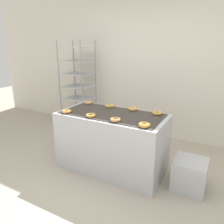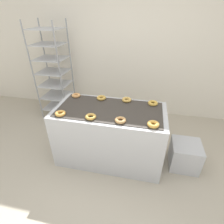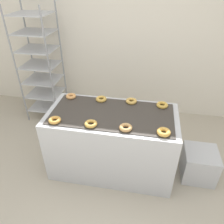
{
  "view_description": "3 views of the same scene",
  "coord_description": "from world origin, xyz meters",
  "views": [
    {
      "loc": [
        1.35,
        -1.87,
        1.73
      ],
      "look_at": [
        0.0,
        0.62,
        0.86
      ],
      "focal_mm": 35.0,
      "sensor_mm": 36.0,
      "label": 1
    },
    {
      "loc": [
        0.45,
        -1.31,
        1.99
      ],
      "look_at": [
        0.0,
        0.77,
        0.7
      ],
      "focal_mm": 28.0,
      "sensor_mm": 36.0,
      "label": 2
    },
    {
      "loc": [
        0.37,
        -1.38,
        2.2
      ],
      "look_at": [
        0.0,
        0.62,
        0.86
      ],
      "focal_mm": 35.0,
      "sensor_mm": 36.0,
      "label": 3
    }
  ],
  "objects": [
    {
      "name": "ground_plane",
      "position": [
        0.0,
        0.0,
        0.0
      ],
      "size": [
        14.0,
        14.0,
        0.0
      ],
      "primitive_type": "plane",
      "color": "#B2A893"
    },
    {
      "name": "wall_back",
      "position": [
        0.0,
        2.12,
        1.4
      ],
      "size": [
        8.0,
        0.05,
        2.8
      ],
      "color": "silver",
      "rests_on": "ground_plane"
    },
    {
      "name": "fryer_machine",
      "position": [
        0.0,
        0.62,
        0.42
      ],
      "size": [
        1.48,
        0.74,
        0.84
      ],
      "color": "#B7BABF",
      "rests_on": "ground_plane"
    },
    {
      "name": "baking_rack_cart",
      "position": [
        -1.33,
        1.63,
        0.92
      ],
      "size": [
        0.56,
        0.51,
        1.82
      ],
      "color": "gray",
      "rests_on": "ground_plane"
    },
    {
      "name": "glaze_bin",
      "position": [
        1.08,
        0.66,
        0.19
      ],
      "size": [
        0.39,
        0.39,
        0.39
      ],
      "color": "#B7BABF",
      "rests_on": "ground_plane"
    },
    {
      "name": "donut_near_left",
      "position": [
        -0.57,
        0.36,
        0.85
      ],
      "size": [
        0.13,
        0.13,
        0.04
      ],
      "primitive_type": "torus",
      "color": "gold",
      "rests_on": "fryer_machine"
    },
    {
      "name": "donut_near_midleft",
      "position": [
        -0.18,
        0.37,
        0.85
      ],
      "size": [
        0.13,
        0.13,
        0.04
      ],
      "primitive_type": "torus",
      "color": "gold",
      "rests_on": "fryer_machine"
    },
    {
      "name": "donut_near_midright",
      "position": [
        0.19,
        0.36,
        0.85
      ],
      "size": [
        0.13,
        0.13,
        0.04
      ],
      "primitive_type": "torus",
      "color": "tan",
      "rests_on": "fryer_machine"
    },
    {
      "name": "donut_near_right",
      "position": [
        0.56,
        0.36,
        0.86
      ],
      "size": [
        0.14,
        0.14,
        0.04
      ],
      "primitive_type": "torus",
      "color": "gold",
      "rests_on": "fryer_machine"
    },
    {
      "name": "donut_far_left",
      "position": [
        -0.57,
        0.88,
        0.86
      ],
      "size": [
        0.12,
        0.12,
        0.04
      ],
      "primitive_type": "torus",
      "color": "tan",
      "rests_on": "fryer_machine"
    },
    {
      "name": "donut_far_midleft",
      "position": [
        -0.18,
        0.88,
        0.85
      ],
      "size": [
        0.13,
        0.13,
        0.04
      ],
      "primitive_type": "torus",
      "color": "gold",
      "rests_on": "fryer_machine"
    },
    {
      "name": "donut_far_midright",
      "position": [
        0.19,
        0.9,
        0.86
      ],
      "size": [
        0.13,
        0.13,
        0.04
      ],
      "primitive_type": "torus",
      "color": "gold",
      "rests_on": "fryer_machine"
    },
    {
      "name": "donut_far_right",
      "position": [
        0.55,
        0.87,
        0.85
      ],
      "size": [
        0.13,
        0.13,
        0.04
      ],
      "primitive_type": "torus",
      "color": "gold",
      "rests_on": "fryer_machine"
    }
  ]
}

